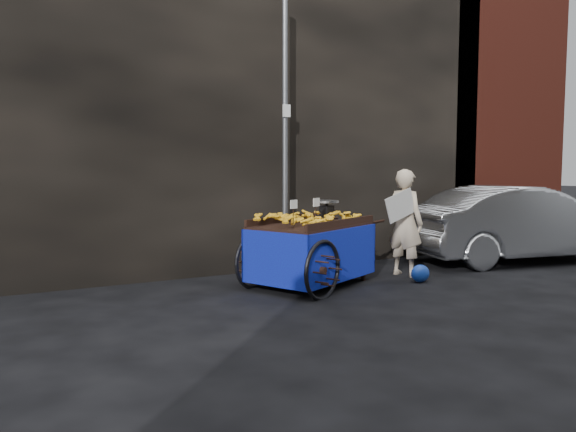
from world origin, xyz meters
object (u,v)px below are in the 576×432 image
vendor (405,222)px  parked_car (520,224)px  banana_cart (309,231)px  plastic_bag (420,273)px

vendor → parked_car: bearing=-105.1°
parked_car → banana_cart: bearing=102.5°
plastic_bag → parked_car: (2.66, 0.55, 0.51)m
vendor → parked_car: size_ratio=0.40×
vendor → plastic_bag: (-0.13, -0.49, -0.66)m
plastic_bag → parked_car: parked_car is taller
banana_cart → vendor: size_ratio=1.56×
banana_cart → parked_car: parked_car is taller
banana_cart → plastic_bag: size_ratio=8.91×
banana_cart → parked_car: bearing=-24.5°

